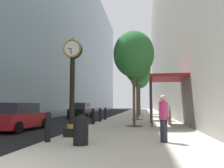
{
  "coord_description": "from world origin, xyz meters",
  "views": [
    {
      "loc": [
        3.78,
        -4.06,
        1.52
      ],
      "look_at": [
        0.98,
        14.71,
        3.33
      ],
      "focal_mm": 34.55,
      "sensor_mm": 36.0,
      "label": 1
    }
  ],
  "objects_px": {
    "bollard_nearest": "(48,126)",
    "street_tree_mid_far": "(138,70)",
    "street_clock": "(72,81)",
    "car_red_near": "(18,117)",
    "pedestrian_walking": "(164,117)",
    "bollard_third": "(84,118)",
    "street_tree_near": "(134,54)",
    "bollard_fifth": "(100,114)",
    "street_tree_mid_near": "(137,69)",
    "car_black_mid": "(81,111)",
    "bollard_sixth": "(105,113)",
    "street_tree_far": "(140,78)",
    "trash_bin": "(81,129)",
    "bollard_fourth": "(93,116)"
  },
  "relations": [
    {
      "from": "bollard_nearest",
      "to": "street_tree_mid_far",
      "type": "bearing_deg",
      "value": 81.23
    },
    {
      "from": "street_clock",
      "to": "car_red_near",
      "type": "xyz_separation_m",
      "value": [
        -4.2,
        2.71,
        -1.79
      ]
    },
    {
      "from": "pedestrian_walking",
      "to": "car_red_near",
      "type": "height_order",
      "value": "pedestrian_walking"
    },
    {
      "from": "street_clock",
      "to": "bollard_third",
      "type": "xyz_separation_m",
      "value": [
        -0.4,
        3.33,
        -1.86
      ]
    },
    {
      "from": "street_tree_near",
      "to": "bollard_fifth",
      "type": "bearing_deg",
      "value": 131.02
    },
    {
      "from": "bollard_nearest",
      "to": "bollard_third",
      "type": "height_order",
      "value": "same"
    },
    {
      "from": "street_tree_mid_near",
      "to": "car_black_mid",
      "type": "height_order",
      "value": "street_tree_mid_near"
    },
    {
      "from": "bollard_fifth",
      "to": "street_tree_mid_far",
      "type": "height_order",
      "value": "street_tree_mid_far"
    },
    {
      "from": "bollard_sixth",
      "to": "street_tree_far",
      "type": "height_order",
      "value": "street_tree_far"
    },
    {
      "from": "bollard_third",
      "to": "street_tree_mid_near",
      "type": "bearing_deg",
      "value": 69.43
    },
    {
      "from": "street_tree_far",
      "to": "pedestrian_walking",
      "type": "relative_size",
      "value": 4.07
    },
    {
      "from": "car_red_near",
      "to": "street_tree_mid_near",
      "type": "bearing_deg",
      "value": 51.32
    },
    {
      "from": "trash_bin",
      "to": "pedestrian_walking",
      "type": "distance_m",
      "value": 3.06
    },
    {
      "from": "bollard_fourth",
      "to": "bollard_fifth",
      "type": "relative_size",
      "value": 1.0
    },
    {
      "from": "bollard_third",
      "to": "street_tree_far",
      "type": "bearing_deg",
      "value": 81.86
    },
    {
      "from": "bollard_nearest",
      "to": "car_black_mid",
      "type": "relative_size",
      "value": 0.27
    },
    {
      "from": "street_clock",
      "to": "street_tree_near",
      "type": "height_order",
      "value": "street_tree_near"
    },
    {
      "from": "bollard_third",
      "to": "bollard_sixth",
      "type": "bearing_deg",
      "value": 90.0
    },
    {
      "from": "street_tree_far",
      "to": "car_black_mid",
      "type": "xyz_separation_m",
      "value": [
        -6.31,
        -9.59,
        -4.75
      ]
    },
    {
      "from": "bollard_fourth",
      "to": "trash_bin",
      "type": "distance_m",
      "value": 7.73
    },
    {
      "from": "street_clock",
      "to": "street_tree_far",
      "type": "relative_size",
      "value": 0.63
    },
    {
      "from": "street_tree_mid_near",
      "to": "car_red_near",
      "type": "bearing_deg",
      "value": -128.68
    },
    {
      "from": "car_red_near",
      "to": "bollard_fourth",
      "type": "bearing_deg",
      "value": 38.58
    },
    {
      "from": "bollard_nearest",
      "to": "street_tree_near",
      "type": "distance_m",
      "value": 8.03
    },
    {
      "from": "street_tree_far",
      "to": "bollard_sixth",
      "type": "bearing_deg",
      "value": -102.5
    },
    {
      "from": "bollard_sixth",
      "to": "street_tree_mid_near",
      "type": "xyz_separation_m",
      "value": [
        2.91,
        0.54,
        4.14
      ]
    },
    {
      "from": "street_tree_mid_near",
      "to": "street_tree_far",
      "type": "bearing_deg",
      "value": 90.0
    },
    {
      "from": "street_tree_mid_far",
      "to": "street_clock",
      "type": "bearing_deg",
      "value": -98.23
    },
    {
      "from": "bollard_third",
      "to": "car_red_near",
      "type": "height_order",
      "value": "car_red_near"
    },
    {
      "from": "pedestrian_walking",
      "to": "street_tree_far",
      "type": "bearing_deg",
      "value": 93.15
    },
    {
      "from": "bollard_sixth",
      "to": "trash_bin",
      "type": "bearing_deg",
      "value": -83.65
    },
    {
      "from": "bollard_third",
      "to": "car_red_near",
      "type": "xyz_separation_m",
      "value": [
        -3.8,
        -0.63,
        0.07
      ]
    },
    {
      "from": "bollard_sixth",
      "to": "car_black_mid",
      "type": "bearing_deg",
      "value": 133.81
    },
    {
      "from": "bollard_nearest",
      "to": "bollard_fourth",
      "type": "relative_size",
      "value": 1.0
    },
    {
      "from": "bollard_sixth",
      "to": "street_tree_mid_far",
      "type": "xyz_separation_m",
      "value": [
        2.91,
        6.84,
        5.03
      ]
    },
    {
      "from": "street_tree_mid_near",
      "to": "trash_bin",
      "type": "height_order",
      "value": "street_tree_mid_near"
    },
    {
      "from": "street_clock",
      "to": "car_black_mid",
      "type": "relative_size",
      "value": 1.07
    },
    {
      "from": "street_tree_near",
      "to": "car_red_near",
      "type": "relative_size",
      "value": 1.49
    },
    {
      "from": "bollard_fourth",
      "to": "street_tree_mid_near",
      "type": "relative_size",
      "value": 0.18
    },
    {
      "from": "street_tree_mid_far",
      "to": "bollard_fifth",
      "type": "bearing_deg",
      "value": -107.48
    },
    {
      "from": "trash_bin",
      "to": "bollard_sixth",
      "type": "bearing_deg",
      "value": 96.35
    },
    {
      "from": "trash_bin",
      "to": "car_black_mid",
      "type": "height_order",
      "value": "car_black_mid"
    },
    {
      "from": "street_tree_mid_near",
      "to": "car_black_mid",
      "type": "xyz_separation_m",
      "value": [
        -6.31,
        3.0,
        -4.04
      ]
    },
    {
      "from": "bollard_third",
      "to": "street_tree_mid_far",
      "type": "relative_size",
      "value": 0.15
    },
    {
      "from": "street_tree_mid_near",
      "to": "street_tree_near",
      "type": "bearing_deg",
      "value": -90.0
    },
    {
      "from": "street_tree_mid_near",
      "to": "street_tree_mid_far",
      "type": "height_order",
      "value": "street_tree_mid_far"
    },
    {
      "from": "car_red_near",
      "to": "street_clock",
      "type": "bearing_deg",
      "value": -32.79
    },
    {
      "from": "bollard_third",
      "to": "trash_bin",
      "type": "distance_m",
      "value": 5.38
    },
    {
      "from": "bollard_nearest",
      "to": "bollard_fifth",
      "type": "distance_m",
      "value": 9.62
    },
    {
      "from": "trash_bin",
      "to": "bollard_third",
      "type": "bearing_deg",
      "value": 104.88
    }
  ]
}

